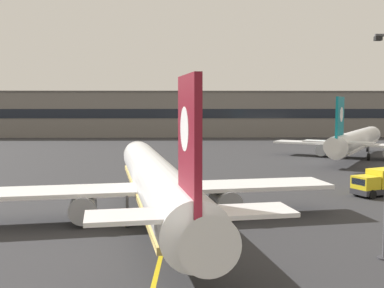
# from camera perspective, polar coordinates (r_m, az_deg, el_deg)

# --- Properties ---
(ground_plane) EXTENTS (400.00, 400.00, 0.00)m
(ground_plane) POSITION_cam_1_polar(r_m,az_deg,el_deg) (26.82, -2.68, -17.22)
(ground_plane) COLOR #2D2D30
(taxiway_centreline) EXTENTS (6.00, 179.92, 0.01)m
(taxiway_centreline) POSITION_cam_1_polar(r_m,az_deg,el_deg) (55.76, -1.81, -5.52)
(taxiway_centreline) COLOR yellow
(taxiway_centreline) RESTS_ON ground
(airliner_foreground) EXTENTS (32.35, 41.34, 11.65)m
(airliner_foreground) POSITION_cam_1_polar(r_m,az_deg,el_deg) (40.67, -4.44, -4.62)
(airliner_foreground) COLOR white
(airliner_foreground) RESTS_ON ground
(airliner_background) EXTENTS (29.04, 36.13, 11.25)m
(airliner_background) POSITION_cam_1_polar(r_m,az_deg,el_deg) (91.43, 19.46, 0.34)
(airliner_background) COLOR white
(airliner_background) RESTS_ON ground
(service_truck_baggage_yellow) EXTENTS (7.89, 5.44, 2.90)m
(service_truck_baggage_yellow) POSITION_cam_1_polar(r_m,az_deg,el_deg) (56.29, 22.50, -4.27)
(service_truck_baggage_yellow) COLOR #2D2D33
(service_truck_baggage_yellow) RESTS_ON ground
(terminal_building) EXTENTS (169.43, 12.40, 14.06)m
(terminal_building) POSITION_cam_1_polar(r_m,az_deg,el_deg) (145.90, 0.21, 3.72)
(terminal_building) COLOR slate
(terminal_building) RESTS_ON ground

